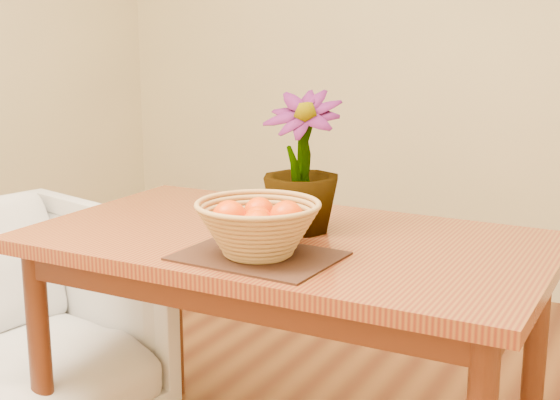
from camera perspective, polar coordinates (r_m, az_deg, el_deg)
The scene contains 7 objects.
wall_back at distance 3.88m, azimuth 14.25°, elevation 12.93°, with size 4.00×0.02×2.70m, color beige.
table at distance 2.14m, azimuth 0.50°, elevation -4.87°, with size 1.40×0.80×0.75m.
placemat at distance 1.92m, azimuth -1.60°, elevation -4.12°, with size 0.38×0.28×0.01m, color #311B11.
wicker_basket at distance 1.91m, azimuth -1.62°, elevation -2.24°, with size 0.31×0.31×0.13m.
orange_pile at distance 1.90m, azimuth -1.62°, elevation -1.36°, with size 0.21×0.20×0.08m.
potted_plant at distance 2.12m, azimuth 1.57°, elevation 2.77°, with size 0.22×0.22×0.39m, color #214E16.
armchair at distance 2.65m, azimuth -19.30°, elevation -8.07°, with size 0.78×0.73×0.80m, color #876C5D.
Camera 1 is at (0.94, -1.51, 1.31)m, focal length 50.00 mm.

